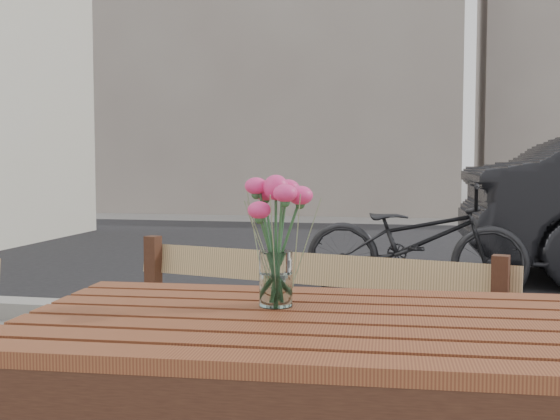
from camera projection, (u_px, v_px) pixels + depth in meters
name	position (u px, v px, depth m)	size (l,w,h in m)	color
street	(394.00, 278.00, 6.68)	(30.00, 8.12, 0.12)	black
backdrop_buildings	(421.00, 49.00, 15.51)	(15.50, 4.00, 8.00)	gray
main_table	(309.00, 374.00, 1.59)	(1.34, 0.82, 0.80)	#622B19
main_bench	(299.00, 342.00, 2.40)	(1.48, 0.74, 0.88)	olive
main_vase	(276.00, 225.00, 1.68)	(0.17, 0.17, 0.32)	white
bicycle	(415.00, 241.00, 5.86)	(0.64, 1.84, 0.97)	black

